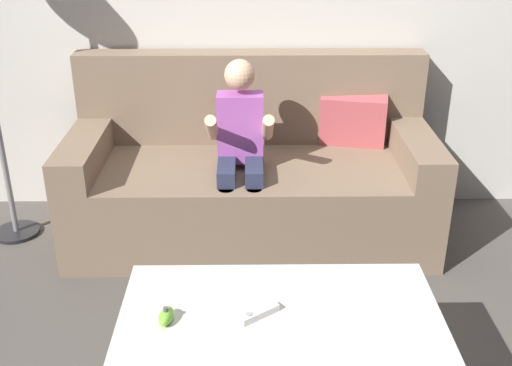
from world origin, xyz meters
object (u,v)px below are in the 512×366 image
(coffee_table, at_px, (280,335))
(nunchuk_lime, at_px, (166,316))
(game_remote_white_near_edge, at_px, (259,313))
(couch, at_px, (252,178))
(person_seated_on_couch, at_px, (240,148))

(coffee_table, relative_size, nunchuk_lime, 10.91)
(game_remote_white_near_edge, distance_m, nunchuk_lime, 0.29)
(couch, relative_size, nunchuk_lime, 19.53)
(couch, distance_m, coffee_table, 1.39)
(coffee_table, relative_size, game_remote_white_near_edge, 7.66)
(coffee_table, distance_m, game_remote_white_near_edge, 0.11)
(couch, bearing_deg, person_seated_on_couch, -107.69)
(coffee_table, distance_m, nunchuk_lime, 0.37)
(coffee_table, bearing_deg, couch, 93.31)
(person_seated_on_couch, bearing_deg, game_remote_white_near_edge, -86.64)
(person_seated_on_couch, height_order, game_remote_white_near_edge, person_seated_on_couch)
(nunchuk_lime, bearing_deg, couch, 78.72)
(person_seated_on_couch, relative_size, game_remote_white_near_edge, 7.19)
(couch, bearing_deg, coffee_table, -86.69)
(couch, height_order, nunchuk_lime, couch)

